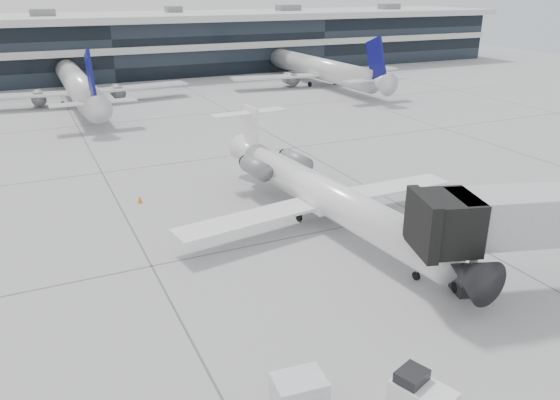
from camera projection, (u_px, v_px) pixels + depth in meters
ground at (297, 236)px, 37.44m from camera, size 220.00×220.00×0.00m
terminal at (103, 48)px, 104.65m from camera, size 170.00×22.00×10.00m
bg_jet_center at (80, 103)px, 80.56m from camera, size 32.00×40.00×9.60m
bg_jet_right at (317, 84)px, 96.50m from camera, size 32.00×40.00×9.60m
regional_jet at (324, 194)px, 38.92m from camera, size 22.49×28.10×6.48m
baggage_tug at (421, 394)px, 21.90m from camera, size 2.23×2.84×1.58m
cargo_uld at (299, 399)px, 21.33m from camera, size 2.48×1.95×1.89m
traffic_cone at (140, 199)px, 43.27m from camera, size 0.38×0.38×0.55m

